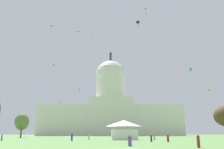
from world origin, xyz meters
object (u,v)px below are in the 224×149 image
(kite_cyan_mid, at_px, (60,101))
(kite_white_high, at_px, (92,35))
(kite_magenta_mid, at_px, (79,89))
(person_navy_back_left, at_px, (72,137))
(kite_gold_mid, at_px, (209,90))
(kite_green_high, at_px, (53,65))
(person_orange_back_right, at_px, (154,137))
(person_teal_lawn_far_left, at_px, (2,138))
(kite_black_high, at_px, (138,22))
(capitol_building, at_px, (110,109))
(person_maroon_edge_east, at_px, (198,141))
(person_maroon_front_right, at_px, (168,138))
(event_tent, at_px, (124,130))
(kite_turquoise_low, at_px, (191,69))
(kite_red_high, at_px, (78,33))
(kite_pink_low, at_px, (87,112))
(kite_blue_high, at_px, (51,27))
(tree_west_far, at_px, (22,122))
(person_tan_near_tree_east, at_px, (89,137))
(kite_violet_high, at_px, (145,10))
(person_orange_front_left, at_px, (126,137))
(person_purple_near_tent, at_px, (130,141))
(person_navy_aisle_center, at_px, (151,138))

(kite_cyan_mid, relative_size, kite_white_high, 0.75)
(kite_magenta_mid, bearing_deg, person_navy_back_left, -123.55)
(kite_gold_mid, bearing_deg, kite_green_high, 150.10)
(person_orange_back_right, height_order, kite_magenta_mid, kite_magenta_mid)
(person_teal_lawn_far_left, xyz_separation_m, kite_magenta_mid, (11.18, 58.37, 22.11))
(kite_cyan_mid, height_order, kite_black_high, kite_black_high)
(capitol_building, distance_m, kite_white_high, 73.10)
(person_maroon_edge_east, bearing_deg, person_maroon_front_right, 121.39)
(event_tent, relative_size, person_navy_back_left, 4.11)
(capitol_building, xyz_separation_m, person_navy_back_left, (-11.50, -136.37, -19.90))
(kite_cyan_mid, relative_size, kite_turquoise_low, 2.20)
(person_navy_back_left, distance_m, kite_red_high, 53.20)
(event_tent, xyz_separation_m, person_maroon_front_right, (7.47, -17.70, -1.87))
(capitol_building, distance_m, kite_magenta_mid, 79.24)
(kite_gold_mid, height_order, kite_pink_low, kite_gold_mid)
(kite_blue_high, height_order, kite_green_high, kite_green_high)
(kite_blue_high, bearing_deg, event_tent, 6.00)
(tree_west_far, distance_m, kite_red_high, 44.32)
(kite_white_high, height_order, kite_gold_mid, kite_white_high)
(kite_pink_low, bearing_deg, kite_gold_mid, 101.37)
(kite_turquoise_low, bearing_deg, person_maroon_front_right, -79.84)
(event_tent, height_order, kite_turquoise_low, kite_turquoise_low)
(person_tan_near_tree_east, relative_size, kite_blue_high, 0.38)
(kite_violet_high, bearing_deg, kite_blue_high, 11.47)
(event_tent, height_order, person_maroon_front_right, event_tent)
(person_orange_front_left, bearing_deg, person_maroon_edge_east, 29.37)
(event_tent, height_order, kite_magenta_mid, kite_magenta_mid)
(person_maroon_edge_east, bearing_deg, kite_gold_mid, 100.74)
(kite_green_high, bearing_deg, capitol_building, 67.07)
(person_maroon_edge_east, height_order, kite_turquoise_low, kite_turquoise_low)
(kite_cyan_mid, distance_m, kite_gold_mid, 86.38)
(kite_green_high, bearing_deg, person_navy_back_left, -45.15)
(person_purple_near_tent, distance_m, kite_magenta_mid, 88.24)
(person_purple_near_tent, bearing_deg, person_navy_aisle_center, 7.86)
(event_tent, bearing_deg, person_navy_back_left, -147.03)
(person_navy_aisle_center, height_order, kite_magenta_mid, kite_magenta_mid)
(person_navy_back_left, bearing_deg, kite_pink_low, 69.30)
(kite_cyan_mid, bearing_deg, kite_blue_high, -47.04)
(person_orange_back_right, bearing_deg, kite_violet_high, 98.99)
(person_orange_back_right, height_order, person_tan_near_tree_east, person_orange_back_right)
(kite_blue_high, bearing_deg, person_teal_lawn_far_left, -59.90)
(person_navy_back_left, xyz_separation_m, kite_magenta_mid, (-5.21, 58.93, 22.03))
(person_maroon_edge_east, height_order, kite_magenta_mid, kite_magenta_mid)
(person_purple_near_tent, bearing_deg, kite_blue_high, 52.94)
(kite_violet_high, bearing_deg, kite_turquoise_low, 83.30)
(kite_pink_low, bearing_deg, capitol_building, -141.66)
(kite_blue_high, relative_size, kite_red_high, 1.15)
(kite_red_high, bearing_deg, person_navy_aisle_center, 82.38)
(person_navy_back_left, height_order, kite_violet_high, kite_violet_high)
(kite_cyan_mid, distance_m, kite_pink_low, 17.70)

